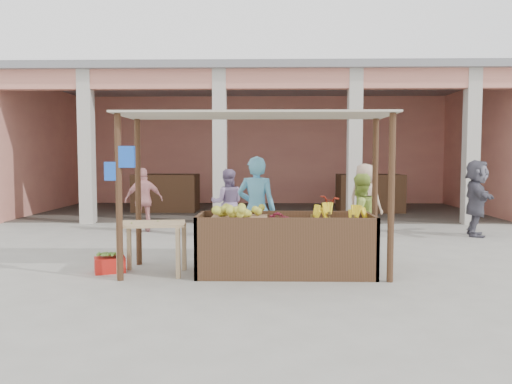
{
  "coord_description": "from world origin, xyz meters",
  "views": [
    {
      "loc": [
        0.22,
        -7.37,
        1.74
      ],
      "look_at": [
        0.04,
        1.2,
        1.15
      ],
      "focal_mm": 35.0,
      "sensor_mm": 36.0,
      "label": 1
    }
  ],
  "objects_px": {
    "red_crate": "(110,265)",
    "vendor_green": "(359,215)",
    "vendor_blue": "(256,206)",
    "fruit_stall": "(285,247)",
    "motorcycle": "(305,222)",
    "side_table": "(152,232)"
  },
  "relations": [
    {
      "from": "fruit_stall",
      "to": "side_table",
      "type": "xyz_separation_m",
      "value": [
        -1.98,
        -0.04,
        0.24
      ]
    },
    {
      "from": "side_table",
      "to": "motorcycle",
      "type": "bearing_deg",
      "value": 31.08
    },
    {
      "from": "red_crate",
      "to": "side_table",
      "type": "bearing_deg",
      "value": -29.22
    },
    {
      "from": "side_table",
      "to": "vendor_green",
      "type": "xyz_separation_m",
      "value": [
        3.26,
        1.01,
        0.14
      ]
    },
    {
      "from": "vendor_blue",
      "to": "vendor_green",
      "type": "height_order",
      "value": "vendor_blue"
    },
    {
      "from": "red_crate",
      "to": "motorcycle",
      "type": "xyz_separation_m",
      "value": [
        3.11,
        1.9,
        0.41
      ]
    },
    {
      "from": "red_crate",
      "to": "vendor_green",
      "type": "distance_m",
      "value": 4.1
    },
    {
      "from": "motorcycle",
      "to": "fruit_stall",
      "type": "bearing_deg",
      "value": 144.27
    },
    {
      "from": "red_crate",
      "to": "motorcycle",
      "type": "bearing_deg",
      "value": 9.54
    },
    {
      "from": "vendor_green",
      "to": "vendor_blue",
      "type": "bearing_deg",
      "value": -21.75
    },
    {
      "from": "side_table",
      "to": "vendor_blue",
      "type": "height_order",
      "value": "vendor_blue"
    },
    {
      "from": "vendor_blue",
      "to": "motorcycle",
      "type": "distance_m",
      "value": 1.47
    },
    {
      "from": "side_table",
      "to": "vendor_blue",
      "type": "bearing_deg",
      "value": 22.36
    },
    {
      "from": "side_table",
      "to": "fruit_stall",
      "type": "bearing_deg",
      "value": -7.01
    },
    {
      "from": "fruit_stall",
      "to": "side_table",
      "type": "height_order",
      "value": "fruit_stall"
    },
    {
      "from": "fruit_stall",
      "to": "motorcycle",
      "type": "bearing_deg",
      "value": 76.91
    },
    {
      "from": "fruit_stall",
      "to": "motorcycle",
      "type": "distance_m",
      "value": 2.0
    },
    {
      "from": "red_crate",
      "to": "vendor_blue",
      "type": "height_order",
      "value": "vendor_blue"
    },
    {
      "from": "vendor_green",
      "to": "motorcycle",
      "type": "bearing_deg",
      "value": -75.03
    },
    {
      "from": "red_crate",
      "to": "motorcycle",
      "type": "relative_size",
      "value": 0.22
    },
    {
      "from": "vendor_blue",
      "to": "vendor_green",
      "type": "distance_m",
      "value": 1.74
    },
    {
      "from": "fruit_stall",
      "to": "motorcycle",
      "type": "height_order",
      "value": "motorcycle"
    }
  ]
}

